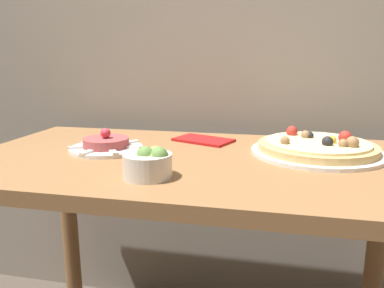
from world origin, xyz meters
TOP-DOWN VIEW (x-y plane):
  - dining_table at (0.00, 0.33)m, footprint 1.21×0.65m
  - pizza_plate at (0.32, 0.43)m, footprint 0.35×0.35m
  - tartare_plate at (-0.26, 0.35)m, footprint 0.20×0.20m
  - small_bowl at (-0.06, 0.14)m, footprint 0.11×0.11m
  - napkin at (-0.01, 0.52)m, footprint 0.20×0.16m

SIDE VIEW (x-z plane):
  - dining_table at x=0.00m, z-range 0.25..1.00m
  - napkin at x=-0.01m, z-range 0.74..0.75m
  - tartare_plate at x=-0.26m, z-range 0.73..0.79m
  - pizza_plate at x=0.32m, z-range 0.73..0.79m
  - small_bowl at x=-0.06m, z-range 0.74..0.81m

